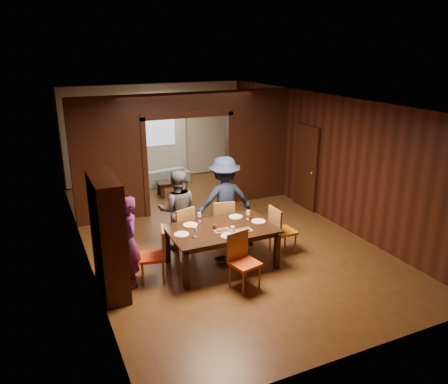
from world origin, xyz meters
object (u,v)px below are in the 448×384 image
person_grey (177,210)px  dining_table (221,247)px  person_navy (224,200)px  chair_far_r (222,221)px  hutch (108,236)px  coffee_table (172,188)px  chair_far_l (180,229)px  chair_near (245,262)px  person_purple (128,242)px  sofa (160,176)px  chair_left (152,255)px  chair_right (283,230)px

person_grey → dining_table: person_grey is taller
person_grey → person_navy: size_ratio=0.90×
chair_far_r → hutch: 2.68m
coffee_table → chair_far_l: (-0.93, -3.42, 0.28)m
coffee_table → chair_far_r: bearing=-90.0°
person_navy → chair_near: (-0.48, -1.88, -0.43)m
person_grey → chair_near: size_ratio=1.68×
chair_far_r → person_purple: bearing=34.4°
sofa → person_grey: bearing=70.6°
chair_left → chair_far_l: size_ratio=1.00×
chair_left → person_purple: bearing=-77.9°
person_navy → chair_right: size_ratio=1.88×
person_grey → chair_far_l: person_grey is taller
person_purple → chair_near: person_purple is taller
chair_left → chair_right: same height
chair_left → dining_table: bearing=104.0°
chair_left → chair_near: (1.36, -0.89, 0.00)m
person_purple → chair_left: (0.39, -0.01, -0.31)m
chair_far_r → chair_far_l: bearing=13.9°
chair_far_r → chair_near: 1.83m
sofa → hutch: bearing=57.8°
person_purple → chair_near: size_ratio=1.64×
person_grey → hutch: 1.92m
person_grey → hutch: (-1.56, -1.10, 0.18)m
coffee_table → chair_right: chair_right is taller
chair_left → chair_right: (2.65, -0.01, 0.00)m
person_navy → coffee_table: size_ratio=2.28×
person_grey → sofa: (0.86, 4.25, -0.56)m
dining_table → chair_far_r: bearing=65.2°
chair_right → chair_near: 1.57m
chair_far_l → chair_far_r: size_ratio=1.00×
dining_table → chair_left: 1.33m
hutch → coffee_table: bearing=60.3°
person_navy → hutch: 2.75m
person_navy → chair_far_r: 0.45m
person_purple → dining_table: bearing=85.7°
coffee_table → chair_near: 5.20m
coffee_table → chair_right: bearing=-78.0°
chair_far_r → hutch: (-2.46, -0.93, 0.52)m
chair_near → hutch: 2.30m
sofa → person_navy: bearing=83.9°
chair_right → chair_far_l: size_ratio=1.00×
chair_far_r → chair_near: bearing=89.5°
coffee_table → sofa: bearing=92.3°
chair_far_r → person_grey: bearing=0.9°
chair_near → chair_far_r: bearing=65.1°
hutch → person_navy: bearing=21.7°
sofa → chair_right: (0.95, -5.34, 0.23)m
person_purple → chair_near: (1.75, -0.90, -0.31)m
person_purple → person_navy: 2.44m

